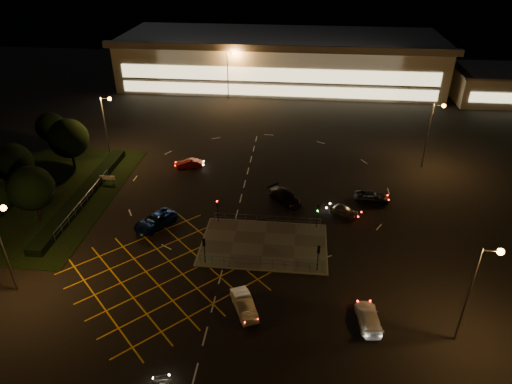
# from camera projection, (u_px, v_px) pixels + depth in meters

# --- Properties ---
(ground) EXTENTS (180.00, 180.00, 0.00)m
(ground) POSITION_uv_depth(u_px,v_px,m) (249.00, 234.00, 54.11)
(ground) COLOR black
(ground) RESTS_ON ground
(pedestrian_island) EXTENTS (14.00, 9.00, 0.12)m
(pedestrian_island) POSITION_uv_depth(u_px,v_px,m) (264.00, 244.00, 52.18)
(pedestrian_island) COLOR #4C4944
(pedestrian_island) RESTS_ON ground
(grass_verge) EXTENTS (18.00, 30.00, 0.08)m
(grass_verge) POSITION_uv_depth(u_px,v_px,m) (49.00, 195.00, 61.78)
(grass_verge) COLOR black
(grass_verge) RESTS_ON ground
(hedge) EXTENTS (2.00, 26.00, 1.00)m
(hedge) POSITION_uv_depth(u_px,v_px,m) (84.00, 194.00, 61.09)
(hedge) COLOR black
(hedge) RESTS_ON ground
(supermarket) EXTENTS (72.00, 26.50, 10.50)m
(supermarket) POSITION_uv_depth(u_px,v_px,m) (280.00, 59.00, 104.73)
(supermarket) COLOR beige
(supermarket) RESTS_ON ground
(retail_unit_a) EXTENTS (18.80, 14.80, 6.35)m
(retail_unit_a) POSITION_uv_depth(u_px,v_px,m) (498.00, 85.00, 94.77)
(retail_unit_a) COLOR beige
(retail_unit_a) RESTS_ON ground
(streetlight_sw) EXTENTS (1.78, 0.56, 10.03)m
(streetlight_sw) POSITION_uv_depth(u_px,v_px,m) (3.00, 236.00, 42.44)
(streetlight_sw) COLOR slate
(streetlight_sw) RESTS_ON ground
(streetlight_se) EXTENTS (1.78, 0.56, 10.03)m
(streetlight_se) POSITION_uv_depth(u_px,v_px,m) (478.00, 282.00, 36.93)
(streetlight_se) COLOR slate
(streetlight_se) RESTS_ON ground
(streetlight_nw) EXTENTS (1.78, 0.56, 10.03)m
(streetlight_nw) POSITION_uv_depth(u_px,v_px,m) (107.00, 119.00, 68.42)
(streetlight_nw) COLOR slate
(streetlight_nw) RESTS_ON ground
(streetlight_ne) EXTENTS (1.78, 0.56, 10.03)m
(streetlight_ne) POSITION_uv_depth(u_px,v_px,m) (432.00, 127.00, 65.81)
(streetlight_ne) COLOR slate
(streetlight_ne) RESTS_ON ground
(streetlight_far_left) EXTENTS (1.78, 0.56, 10.03)m
(streetlight_far_left) POSITION_uv_depth(u_px,v_px,m) (230.00, 69.00, 92.96)
(streetlight_far_left) COLOR slate
(streetlight_far_left) RESTS_ON ground
(streetlight_far_right) EXTENTS (1.78, 0.56, 10.03)m
(streetlight_far_right) POSITION_uv_depth(u_px,v_px,m) (429.00, 72.00, 91.08)
(streetlight_far_right) COLOR slate
(streetlight_far_right) RESTS_ON ground
(signal_sw) EXTENTS (0.28, 0.30, 3.15)m
(signal_sw) POSITION_uv_depth(u_px,v_px,m) (204.00, 246.00, 48.13)
(signal_sw) COLOR black
(signal_sw) RESTS_ON pedestrian_island
(signal_se) EXTENTS (0.28, 0.30, 3.15)m
(signal_se) POSITION_uv_depth(u_px,v_px,m) (318.00, 253.00, 47.05)
(signal_se) COLOR black
(signal_se) RESTS_ON pedestrian_island
(signal_nw) EXTENTS (0.28, 0.30, 3.15)m
(signal_nw) POSITION_uv_depth(u_px,v_px,m) (218.00, 206.00, 55.00)
(signal_nw) COLOR black
(signal_nw) RESTS_ON pedestrian_island
(signal_ne) EXTENTS (0.28, 0.30, 3.15)m
(signal_ne) POSITION_uv_depth(u_px,v_px,m) (317.00, 212.00, 53.92)
(signal_ne) COLOR black
(signal_ne) RESTS_ON pedestrian_island
(tree_b) EXTENTS (5.40, 5.40, 7.35)m
(tree_b) POSITION_uv_depth(u_px,v_px,m) (12.00, 164.00, 59.82)
(tree_b) COLOR black
(tree_b) RESTS_ON ground
(tree_c) EXTENTS (5.76, 5.76, 7.84)m
(tree_c) POSITION_uv_depth(u_px,v_px,m) (68.00, 138.00, 66.19)
(tree_c) COLOR black
(tree_c) RESTS_ON ground
(tree_d) EXTENTS (4.68, 4.68, 6.37)m
(tree_d) POSITION_uv_depth(u_px,v_px,m) (51.00, 127.00, 72.36)
(tree_d) COLOR black
(tree_d) RESTS_ON ground
(tree_e) EXTENTS (5.40, 5.40, 7.35)m
(tree_e) POSITION_uv_depth(u_px,v_px,m) (31.00, 188.00, 54.12)
(tree_e) COLOR black
(tree_e) RESTS_ON ground
(car_queue_white) EXTENTS (3.30, 4.74, 1.48)m
(car_queue_white) POSITION_uv_depth(u_px,v_px,m) (244.00, 305.00, 42.89)
(car_queue_white) COLOR silver
(car_queue_white) RESTS_ON ground
(car_left_blue) EXTENTS (5.15, 6.06, 1.54)m
(car_left_blue) POSITION_uv_depth(u_px,v_px,m) (155.00, 221.00, 55.09)
(car_left_blue) COLOR #0D2151
(car_left_blue) RESTS_ON ground
(car_far_dkgrey) EXTENTS (5.25, 5.32, 1.54)m
(car_far_dkgrey) POSITION_uv_depth(u_px,v_px,m) (285.00, 197.00, 60.06)
(car_far_dkgrey) COLOR black
(car_far_dkgrey) RESTS_ON ground
(car_right_silver) EXTENTS (3.94, 2.86, 1.25)m
(car_right_silver) POSITION_uv_depth(u_px,v_px,m) (344.00, 210.00, 57.41)
(car_right_silver) COLOR #97999E
(car_right_silver) RESTS_ON ground
(car_circ_red) EXTENTS (4.11, 2.05, 1.29)m
(car_circ_red) POSITION_uv_depth(u_px,v_px,m) (189.00, 164.00, 68.72)
(car_circ_red) COLOR maroon
(car_circ_red) RESTS_ON ground
(car_east_grey) EXTENTS (4.74, 2.27, 1.30)m
(car_east_grey) POSITION_uv_depth(u_px,v_px,m) (372.00, 197.00, 60.26)
(car_east_grey) COLOR black
(car_east_grey) RESTS_ON ground
(car_approach_white) EXTENTS (2.38, 4.84, 1.36)m
(car_approach_white) POSITION_uv_depth(u_px,v_px,m) (369.00, 318.00, 41.55)
(car_approach_white) COLOR silver
(car_approach_white) RESTS_ON ground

